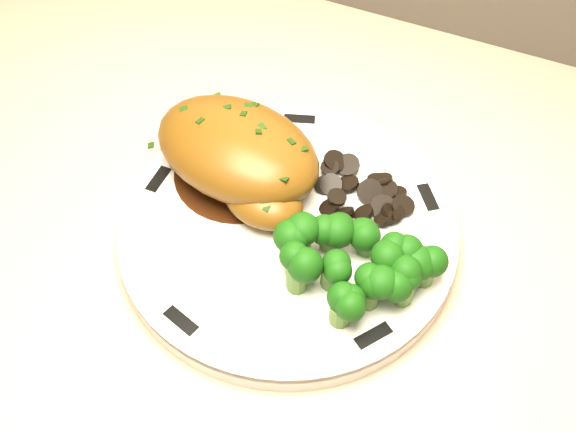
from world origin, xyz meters
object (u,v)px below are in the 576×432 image
at_px(chicken_breast, 240,155).
at_px(broccoli_florets, 356,265).
at_px(plate, 288,230).
at_px(counter, 69,338).

xyz_separation_m(chicken_breast, broccoli_florets, (0.12, -0.06, -0.01)).
bearing_deg(plate, chicken_breast, 152.83).
height_order(chicken_breast, broccoli_florets, chicken_breast).
bearing_deg(broccoli_florets, counter, 175.49).
height_order(plate, chicken_breast, chicken_breast).
distance_m(plate, broccoli_florets, 0.08).
bearing_deg(chicken_breast, counter, -165.24).
bearing_deg(broccoli_florets, plate, 157.28).
distance_m(chicken_breast, broccoli_florets, 0.14).
height_order(counter, broccoli_florets, counter).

